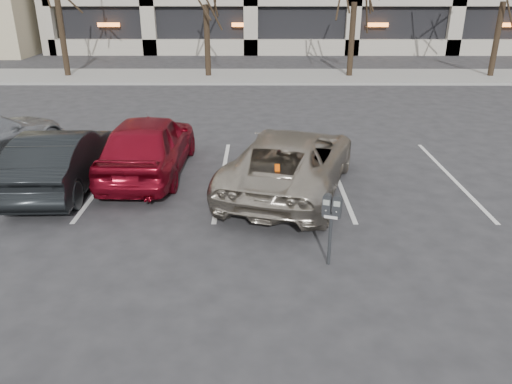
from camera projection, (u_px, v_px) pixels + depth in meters
ground at (284, 218)px, 10.08m from camera, size 140.00×140.00×0.00m
sidewalk at (269, 76)px, 24.80m from camera, size 80.00×4.00×0.12m
stall_lines at (222, 177)px, 12.21m from camera, size 16.90×5.20×0.00m
parking_meter at (332, 213)px, 8.07m from camera, size 0.34×0.22×1.25m
suv_silver at (291, 161)px, 11.20m from camera, size 3.62×5.47×1.40m
car_red at (148, 144)px, 12.12m from camera, size 1.90×4.49×1.51m
car_dark at (61, 159)px, 11.34m from camera, size 1.60×4.20×1.37m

